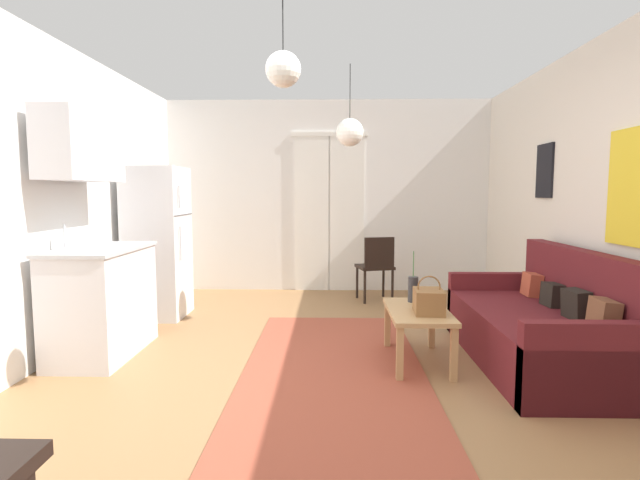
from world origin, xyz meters
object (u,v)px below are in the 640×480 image
object	(u,v)px
couch	(545,329)
refrigerator	(158,242)
coffee_table	(418,317)
pendant_lamp_far	(350,132)
bamboo_vase	(413,289)
accent_chair	(376,264)
handbag	(429,301)
pendant_lamp_near	(283,69)

from	to	relation	value
couch	refrigerator	bearing A→B (deg)	158.55
coffee_table	pendant_lamp_far	bearing A→B (deg)	115.26
bamboo_vase	pendant_lamp_far	distance (m)	1.73
coffee_table	pendant_lamp_far	distance (m)	2.01
accent_chair	handbag	bearing A→B (deg)	81.43
pendant_lamp_near	refrigerator	bearing A→B (deg)	126.63
bamboo_vase	refrigerator	xyz separation A→B (m)	(-2.62, 1.16, 0.27)
couch	pendant_lamp_near	xyz separation A→B (m)	(-2.02, -0.75, 1.86)
accent_chair	pendant_lamp_far	bearing A→B (deg)	57.86
couch	pendant_lamp_far	distance (m)	2.53
couch	bamboo_vase	distance (m)	1.08
coffee_table	accent_chair	distance (m)	2.22
couch	accent_chair	world-z (taller)	couch
pendant_lamp_far	refrigerator	bearing A→B (deg)	170.99
accent_chair	coffee_table	bearing A→B (deg)	80.17
accent_chair	pendant_lamp_near	distance (m)	3.51
accent_chair	pendant_lamp_near	size ratio (longest dim) A/B	1.34
couch	pendant_lamp_near	distance (m)	2.84
bamboo_vase	pendant_lamp_near	size ratio (longest dim) A/B	0.71
couch	accent_chair	bearing A→B (deg)	117.44
couch	coffee_table	bearing A→B (deg)	-179.93
accent_chair	refrigerator	bearing A→B (deg)	4.38
couch	refrigerator	world-z (taller)	refrigerator
bamboo_vase	pendant_lamp_far	size ratio (longest dim) A/B	0.54
couch	pendant_lamp_far	xyz separation A→B (m)	(-1.53, 1.09, 1.69)
bamboo_vase	accent_chair	distance (m)	1.96
pendant_lamp_far	handbag	bearing A→B (deg)	-64.76
couch	refrigerator	xyz separation A→B (m)	(-3.63, 1.43, 0.54)
handbag	accent_chair	distance (m)	2.35
coffee_table	refrigerator	bearing A→B (deg)	151.36
couch	coffee_table	size ratio (longest dim) A/B	2.22
bamboo_vase	pendant_lamp_near	bearing A→B (deg)	-134.78
bamboo_vase	handbag	size ratio (longest dim) A/B	1.48
coffee_table	bamboo_vase	world-z (taller)	bamboo_vase
couch	coffee_table	xyz separation A→B (m)	(-1.02, -0.00, 0.09)
pendant_lamp_far	bamboo_vase	bearing A→B (deg)	-57.98
coffee_table	pendant_lamp_near	distance (m)	2.16
accent_chair	pendant_lamp_far	distance (m)	1.91
pendant_lamp_near	pendant_lamp_far	world-z (taller)	same
pendant_lamp_near	bamboo_vase	bearing A→B (deg)	45.22
pendant_lamp_near	pendant_lamp_far	bearing A→B (deg)	75.30
bamboo_vase	refrigerator	size ratio (longest dim) A/B	0.27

